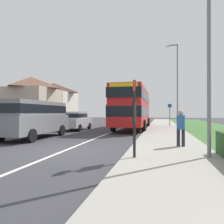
{
  "coord_description": "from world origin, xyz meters",
  "views": [
    {
      "loc": [
        3.8,
        -7.87,
        1.56
      ],
      "look_at": [
        0.53,
        6.53,
        1.6
      ],
      "focal_mm": 33.85,
      "sensor_mm": 36.0,
      "label": 1
    }
  ],
  "objects_px": {
    "parked_car_silver": "(75,120)",
    "street_lamp_near": "(205,36)",
    "parked_van_grey": "(34,116)",
    "cycle_route_sign": "(170,114)",
    "street_lamp_mid": "(176,81)",
    "double_decker_bus": "(133,106)",
    "bus_stop_sign": "(134,113)",
    "pedestrian_at_stop": "(181,126)"
  },
  "relations": [
    {
      "from": "parked_van_grey",
      "to": "bus_stop_sign",
      "type": "relative_size",
      "value": 2.11
    },
    {
      "from": "street_lamp_near",
      "to": "cycle_route_sign",
      "type": "bearing_deg",
      "value": 91.39
    },
    {
      "from": "double_decker_bus",
      "to": "pedestrian_at_stop",
      "type": "height_order",
      "value": "double_decker_bus"
    },
    {
      "from": "street_lamp_near",
      "to": "street_lamp_mid",
      "type": "relative_size",
      "value": 0.85
    },
    {
      "from": "bus_stop_sign",
      "to": "street_lamp_mid",
      "type": "relative_size",
      "value": 0.31
    },
    {
      "from": "double_decker_bus",
      "to": "bus_stop_sign",
      "type": "bearing_deg",
      "value": -82.64
    },
    {
      "from": "bus_stop_sign",
      "to": "street_lamp_mid",
      "type": "bearing_deg",
      "value": 80.87
    },
    {
      "from": "cycle_route_sign",
      "to": "street_lamp_mid",
      "type": "relative_size",
      "value": 0.3
    },
    {
      "from": "double_decker_bus",
      "to": "pedestrian_at_stop",
      "type": "relative_size",
      "value": 6.36
    },
    {
      "from": "cycle_route_sign",
      "to": "street_lamp_mid",
      "type": "bearing_deg",
      "value": -74.31
    },
    {
      "from": "bus_stop_sign",
      "to": "cycle_route_sign",
      "type": "bearing_deg",
      "value": 83.76
    },
    {
      "from": "pedestrian_at_stop",
      "to": "street_lamp_near",
      "type": "distance_m",
      "value": 3.75
    },
    {
      "from": "parked_van_grey",
      "to": "street_lamp_mid",
      "type": "distance_m",
      "value": 14.06
    },
    {
      "from": "parked_van_grey",
      "to": "cycle_route_sign",
      "type": "xyz_separation_m",
      "value": [
        8.48,
        12.2,
        0.09
      ]
    },
    {
      "from": "bus_stop_sign",
      "to": "cycle_route_sign",
      "type": "height_order",
      "value": "bus_stop_sign"
    },
    {
      "from": "parked_van_grey",
      "to": "bus_stop_sign",
      "type": "xyz_separation_m",
      "value": [
        6.64,
        -4.68,
        0.21
      ]
    },
    {
      "from": "bus_stop_sign",
      "to": "cycle_route_sign",
      "type": "relative_size",
      "value": 1.03
    },
    {
      "from": "parked_van_grey",
      "to": "street_lamp_near",
      "type": "relative_size",
      "value": 0.78
    },
    {
      "from": "pedestrian_at_stop",
      "to": "bus_stop_sign",
      "type": "relative_size",
      "value": 0.64
    },
    {
      "from": "double_decker_bus",
      "to": "pedestrian_at_stop",
      "type": "xyz_separation_m",
      "value": [
        3.34,
        -10.34,
        -1.17
      ]
    },
    {
      "from": "pedestrian_at_stop",
      "to": "bus_stop_sign",
      "type": "distance_m",
      "value": 3.17
    },
    {
      "from": "double_decker_bus",
      "to": "parked_car_silver",
      "type": "bearing_deg",
      "value": -155.47
    },
    {
      "from": "parked_car_silver",
      "to": "street_lamp_mid",
      "type": "relative_size",
      "value": 0.48
    },
    {
      "from": "bus_stop_sign",
      "to": "street_lamp_near",
      "type": "height_order",
      "value": "street_lamp_near"
    },
    {
      "from": "cycle_route_sign",
      "to": "parked_van_grey",
      "type": "bearing_deg",
      "value": -124.82
    },
    {
      "from": "street_lamp_mid",
      "to": "cycle_route_sign",
      "type": "bearing_deg",
      "value": 105.69
    },
    {
      "from": "double_decker_bus",
      "to": "cycle_route_sign",
      "type": "distance_m",
      "value": 5.31
    },
    {
      "from": "street_lamp_mid",
      "to": "parked_car_silver",
      "type": "bearing_deg",
      "value": -155.04
    },
    {
      "from": "pedestrian_at_stop",
      "to": "street_lamp_mid",
      "type": "relative_size",
      "value": 0.2
    },
    {
      "from": "parked_car_silver",
      "to": "street_lamp_near",
      "type": "height_order",
      "value": "street_lamp_near"
    },
    {
      "from": "double_decker_bus",
      "to": "street_lamp_near",
      "type": "bearing_deg",
      "value": -72.45
    },
    {
      "from": "parked_car_silver",
      "to": "street_lamp_mid",
      "type": "distance_m",
      "value": 10.58
    },
    {
      "from": "parked_van_grey",
      "to": "street_lamp_near",
      "type": "height_order",
      "value": "street_lamp_near"
    },
    {
      "from": "bus_stop_sign",
      "to": "cycle_route_sign",
      "type": "xyz_separation_m",
      "value": [
        1.85,
        16.88,
        -0.11
      ]
    },
    {
      "from": "cycle_route_sign",
      "to": "street_lamp_mid",
      "type": "xyz_separation_m",
      "value": [
        0.55,
        -1.96,
        3.28
      ]
    },
    {
      "from": "parked_car_silver",
      "to": "cycle_route_sign",
      "type": "xyz_separation_m",
      "value": [
        8.4,
        6.13,
        0.53
      ]
    },
    {
      "from": "parked_car_silver",
      "to": "cycle_route_sign",
      "type": "height_order",
      "value": "cycle_route_sign"
    },
    {
      "from": "street_lamp_near",
      "to": "parked_car_silver",
      "type": "bearing_deg",
      "value": 130.86
    },
    {
      "from": "double_decker_bus",
      "to": "parked_van_grey",
      "type": "bearing_deg",
      "value": -120.88
    },
    {
      "from": "parked_van_grey",
      "to": "street_lamp_mid",
      "type": "relative_size",
      "value": 0.66
    },
    {
      "from": "double_decker_bus",
      "to": "street_lamp_near",
      "type": "xyz_separation_m",
      "value": [
        3.92,
        -12.39,
        1.92
      ]
    },
    {
      "from": "pedestrian_at_stop",
      "to": "cycle_route_sign",
      "type": "distance_m",
      "value": 14.25
    }
  ]
}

